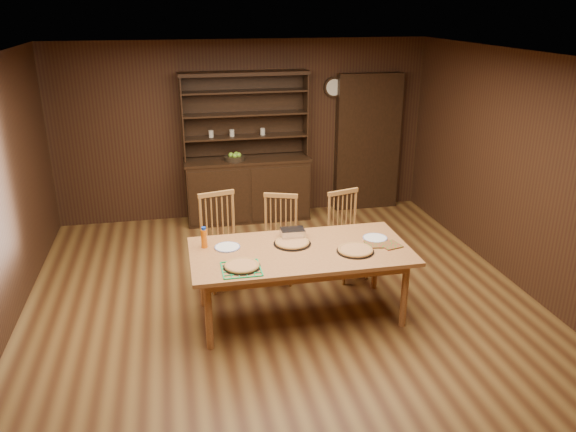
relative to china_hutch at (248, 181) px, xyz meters
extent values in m
plane|color=brown|center=(0.00, -2.75, -0.60)|extent=(6.00, 6.00, 0.00)
plane|color=beige|center=(0.00, -2.75, 2.00)|extent=(6.00, 6.00, 0.00)
plane|color=#342010|center=(0.00, 0.25, 0.70)|extent=(5.50, 0.00, 5.50)
plane|color=#342010|center=(0.00, -5.75, 0.70)|extent=(5.50, 0.00, 5.50)
plane|color=#342010|center=(2.75, -2.75, 0.70)|extent=(0.00, 6.00, 6.00)
cube|color=black|center=(0.00, -0.01, -0.15)|extent=(1.80, 0.50, 0.90)
cube|color=black|center=(0.00, -0.01, 0.32)|extent=(1.84, 0.52, 0.04)
cube|color=black|center=(0.00, 0.22, 0.95)|extent=(1.80, 0.02, 1.20)
cube|color=black|center=(-0.89, 0.07, 0.95)|extent=(0.02, 0.32, 1.20)
cube|color=black|center=(0.89, 0.07, 0.95)|extent=(0.02, 0.32, 1.20)
cube|color=black|center=(0.00, 0.07, 1.55)|extent=(1.84, 0.34, 0.05)
cylinder|color=#B7B09A|center=(-0.50, 0.07, 0.72)|extent=(0.07, 0.07, 0.10)
cylinder|color=#B7B09A|center=(-0.20, 0.07, 0.72)|extent=(0.07, 0.07, 0.10)
cube|color=black|center=(1.90, 0.15, 0.45)|extent=(1.00, 0.18, 2.10)
cylinder|color=black|center=(1.35, 0.21, 1.30)|extent=(0.30, 0.04, 0.30)
cylinder|color=white|center=(1.35, 0.18, 1.30)|extent=(0.24, 0.01, 0.24)
cube|color=#B37D3E|center=(0.13, -2.91, 0.13)|extent=(2.20, 1.10, 0.04)
cylinder|color=#B37D3E|center=(-0.84, -3.33, -0.24)|extent=(0.07, 0.07, 0.71)
cylinder|color=#B37D3E|center=(-0.84, -2.49, -0.24)|extent=(0.07, 0.07, 0.71)
cylinder|color=#B37D3E|center=(1.10, -3.33, -0.24)|extent=(0.07, 0.07, 0.71)
cylinder|color=#B37D3E|center=(1.10, -2.49, -0.24)|extent=(0.07, 0.07, 0.71)
cube|color=#A97939|center=(-0.57, -2.09, -0.14)|extent=(0.53, 0.51, 0.04)
cylinder|color=#A97939|center=(-0.70, -2.28, -0.38)|extent=(0.04, 0.04, 0.44)
cylinder|color=#A97939|center=(-0.77, -1.97, -0.38)|extent=(0.04, 0.04, 0.44)
cylinder|color=#A97939|center=(-0.37, -2.21, -0.38)|extent=(0.04, 0.04, 0.44)
cylinder|color=#A97939|center=(-0.44, -1.90, -0.38)|extent=(0.04, 0.04, 0.44)
cube|color=#A97939|center=(-0.61, -1.91, 0.47)|extent=(0.42, 0.13, 0.05)
cube|color=#A97939|center=(0.07, -2.08, -0.17)|extent=(0.53, 0.52, 0.04)
cylinder|color=#A97939|center=(-0.13, -2.16, -0.39)|extent=(0.04, 0.04, 0.41)
cylinder|color=#A97939|center=(-0.03, -1.88, -0.39)|extent=(0.04, 0.04, 0.41)
cylinder|color=#A97939|center=(0.17, -2.27, -0.39)|extent=(0.04, 0.04, 0.41)
cylinder|color=#A97939|center=(0.27, -1.99, -0.39)|extent=(0.04, 0.04, 0.41)
cube|color=#A97939|center=(0.13, -1.92, 0.40)|extent=(0.39, 0.17, 0.05)
cube|color=#A97939|center=(0.90, -2.17, -0.16)|extent=(0.52, 0.51, 0.04)
cylinder|color=#A97939|center=(0.78, -2.36, -0.39)|extent=(0.04, 0.04, 0.42)
cylinder|color=#A97939|center=(0.70, -2.06, -0.39)|extent=(0.04, 0.04, 0.42)
cylinder|color=#A97939|center=(1.09, -2.27, -0.39)|extent=(0.04, 0.04, 0.42)
cylinder|color=#A97939|center=(1.01, -1.98, -0.39)|extent=(0.04, 0.04, 0.42)
cube|color=#A97939|center=(0.85, -2.00, 0.42)|extent=(0.40, 0.14, 0.05)
cylinder|color=black|center=(-0.50, -3.19, 0.16)|extent=(0.35, 0.35, 0.01)
cylinder|color=tan|center=(-0.50, -3.19, 0.17)|extent=(0.32, 0.32, 0.02)
torus|color=#BF8D44|center=(-0.50, -3.19, 0.17)|extent=(0.33, 0.33, 0.03)
cylinder|color=black|center=(0.66, -3.07, 0.16)|extent=(0.38, 0.38, 0.01)
cylinder|color=tan|center=(0.66, -3.07, 0.17)|extent=(0.35, 0.35, 0.02)
torus|color=#BF8D44|center=(0.66, -3.07, 0.17)|extent=(0.35, 0.35, 0.03)
cylinder|color=black|center=(0.08, -2.76, 0.16)|extent=(0.39, 0.39, 0.01)
cylinder|color=tan|center=(0.08, -2.76, 0.17)|extent=(0.35, 0.35, 0.02)
torus|color=#BF8D44|center=(0.08, -2.76, 0.17)|extent=(0.36, 0.36, 0.03)
cylinder|color=white|center=(-0.58, -2.72, 0.16)|extent=(0.26, 0.26, 0.01)
torus|color=#324197|center=(-0.58, -2.72, 0.16)|extent=(0.26, 0.26, 0.01)
cylinder|color=white|center=(0.96, -2.80, 0.16)|extent=(0.26, 0.26, 0.01)
torus|color=#324197|center=(0.96, -2.80, 0.16)|extent=(0.26, 0.26, 0.01)
cube|color=silver|center=(0.12, -2.60, 0.20)|extent=(0.25, 0.18, 0.10)
cylinder|color=orange|center=(-0.81, -2.65, 0.25)|extent=(0.06, 0.06, 0.19)
cylinder|color=#13379F|center=(-0.81, -2.65, 0.36)|extent=(0.04, 0.04, 0.03)
cube|color=#B3141F|center=(1.05, -3.01, 0.16)|extent=(0.24, 0.24, 0.01)
cube|color=#B3141F|center=(0.90, -2.95, 0.16)|extent=(0.22, 0.22, 0.01)
cylinder|color=black|center=(-0.19, -0.06, 0.37)|extent=(0.30, 0.30, 0.06)
sphere|color=#7BAB2D|center=(-0.24, -0.06, 0.42)|extent=(0.08, 0.08, 0.08)
sphere|color=#7BAB2D|center=(-0.16, -0.03, 0.42)|extent=(0.08, 0.08, 0.08)
sphere|color=#7BAB2D|center=(-0.19, -0.11, 0.42)|extent=(0.08, 0.08, 0.08)
sphere|color=#7BAB2D|center=(-0.13, -0.08, 0.42)|extent=(0.08, 0.08, 0.08)
camera|label=1|loc=(-1.05, -7.92, 2.48)|focal=35.00mm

